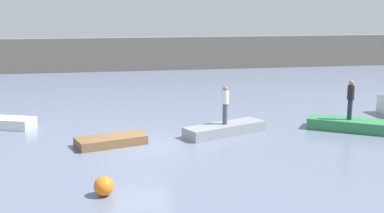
{
  "coord_description": "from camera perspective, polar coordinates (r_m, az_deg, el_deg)",
  "views": [
    {
      "loc": [
        -1.51,
        -19.88,
        5.75
      ],
      "look_at": [
        2.82,
        3.12,
        0.96
      ],
      "focal_mm": 46.36,
      "sensor_mm": 36.0,
      "label": 1
    }
  ],
  "objects": [
    {
      "name": "ground_plane",
      "position": [
        20.75,
        -6.1,
        -4.59
      ],
      "size": [
        120.0,
        120.0,
        0.0
      ],
      "primitive_type": "plane",
      "color": "slate"
    },
    {
      "name": "embankment_wall",
      "position": [
        44.88,
        -8.74,
        5.96
      ],
      "size": [
        80.0,
        1.2,
        2.95
      ],
      "primitive_type": "cube",
      "color": "#666056",
      "rests_on": "ground_plane"
    },
    {
      "name": "rowboat_white",
      "position": [
        25.41,
        -21.01,
        -1.73
      ],
      "size": [
        3.26,
        2.19,
        0.49
      ],
      "primitive_type": "cube",
      "rotation": [
        0.0,
        0.0,
        -0.38
      ],
      "color": "white",
      "rests_on": "ground_plane"
    },
    {
      "name": "rowboat_brown",
      "position": [
        21.04,
        -9.31,
        -3.91
      ],
      "size": [
        3.1,
        2.06,
        0.38
      ],
      "primitive_type": "cube",
      "rotation": [
        0.0,
        0.0,
        0.3
      ],
      "color": "brown",
      "rests_on": "ground_plane"
    },
    {
      "name": "rowboat_grey",
      "position": [
        22.52,
        3.79,
        -2.62
      ],
      "size": [
        4.05,
        2.55,
        0.48
      ],
      "primitive_type": "cube",
      "rotation": [
        0.0,
        0.0,
        0.4
      ],
      "color": "gray",
      "rests_on": "ground_plane"
    },
    {
      "name": "rowboat_green",
      "position": [
        24.36,
        17.59,
        -2.02
      ],
      "size": [
        3.79,
        3.11,
        0.52
      ],
      "primitive_type": "cube",
      "rotation": [
        0.0,
        0.0,
        -0.59
      ],
      "color": "#2D7F47",
      "rests_on": "ground_plane"
    },
    {
      "name": "person_dark_shirt",
      "position": [
        24.1,
        17.78,
        1.0
      ],
      "size": [
        0.32,
        0.32,
        1.86
      ],
      "color": "#232838",
      "rests_on": "rowboat_green"
    },
    {
      "name": "person_white_shirt",
      "position": [
        22.25,
        3.84,
        0.4
      ],
      "size": [
        0.32,
        0.32,
        1.74
      ],
      "color": "#4C4C56",
      "rests_on": "rowboat_grey"
    },
    {
      "name": "mooring_buoy",
      "position": [
        15.61,
        -10.12,
        -9.02
      ],
      "size": [
        0.62,
        0.62,
        0.62
      ],
      "primitive_type": "sphere",
      "color": "orange",
      "rests_on": "ground_plane"
    }
  ]
}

